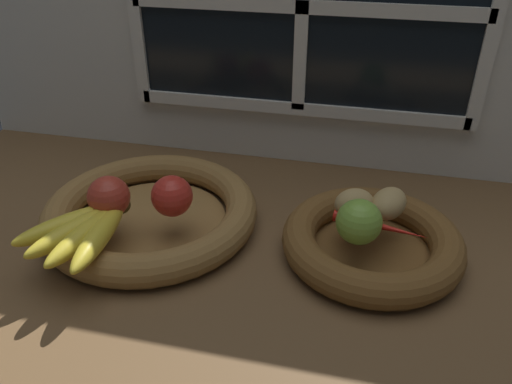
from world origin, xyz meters
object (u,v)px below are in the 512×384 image
Objects in this scene: apple_red_right at (172,196)px; potato_back at (388,204)px; fruit_bowl_left at (150,214)px; fruit_bowl_right at (372,243)px; banana_bunch_front at (84,230)px; apple_red_front at (109,197)px; chili_pepper at (380,226)px; lime_near at (359,222)px; potato_oblong at (354,204)px.

apple_red_right is 33.31cm from potato_back.
apple_red_right is at bearing -26.91° from fruit_bowl_left.
apple_red_right is (5.52, -2.80, 5.98)cm from fruit_bowl_left.
potato_back is (1.83, 4.02, 4.99)cm from fruit_bowl_right.
banana_bunch_front is 45.59cm from potato_back.
apple_red_front is at bearing -172.52° from fruit_bowl_right.
fruit_bowl_right is at bearing 5.20° from apple_red_right.
potato_back reaches higher than fruit_bowl_left.
chili_pepper is at bearing -30.53° from fruit_bowl_right.
banana_bunch_front reaches higher than fruit_bowl_right.
lime_near reaches higher than banana_bunch_front.
apple_red_front is 0.88× the size of potato_back.
potato_back reaches higher than chili_pepper.
banana_bunch_front is at bearing -97.03° from apple_red_front.
chili_pepper is at bearing -102.96° from potato_back.
apple_red_front is at bearing -125.87° from fruit_bowl_left.
fruit_bowl_right is 6.67cm from potato_back.
potato_back is at bearing 20.39° from banana_bunch_front.
fruit_bowl_left is 37.27cm from chili_pepper.
potato_oblong is at bearing 4.43° from fruit_bowl_left.
lime_near reaches higher than fruit_bowl_right.
potato_back is 1.19× the size of potato_oblong.
lime_near is 5.00cm from chili_pepper.
fruit_bowl_right is at bearing 56.31° from lime_near.
lime_near reaches higher than chili_pepper.
fruit_bowl_left is 5.45× the size of apple_red_front.
fruit_bowl_left is 13.44cm from banana_bunch_front.
banana_bunch_front is at bearing -138.21° from apple_red_right.
potato_oblong reaches higher than fruit_bowl_right.
fruit_bowl_right is 4.44× the size of potato_oblong.
fruit_bowl_left is at bearing 153.09° from apple_red_right.
chili_pepper is (4.08, -3.03, -1.44)cm from potato_oblong.
apple_red_right is 1.03× the size of potato_oblong.
apple_red_right is 0.87× the size of potato_back.
apple_red_front reaches higher than banana_bunch_front.
potato_oblong is (-5.12, -1.46, 0.12)cm from potato_back.
banana_bunch_front is at bearing -159.61° from potato_back.
fruit_bowl_left is 34.64cm from lime_near.
banana_bunch_front is at bearing -152.86° from chili_pepper.
apple_red_front is 37.77cm from lime_near.
fruit_bowl_right is 4.24× the size of apple_red_front.
apple_red_front is 0.46× the size of chili_pepper.
potato_back is 5.32cm from potato_oblong.
apple_red_front is 42.94cm from potato_back.
lime_near is 0.47× the size of chili_pepper.
potato_back is 0.53× the size of chili_pepper.
fruit_bowl_left is 8.85cm from apple_red_front.
chili_pepper is (31.56, 2.33, -2.29)cm from apple_red_right.
chili_pepper is at bearing 6.69° from apple_red_front.
lime_near reaches higher than fruit_bowl_left.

